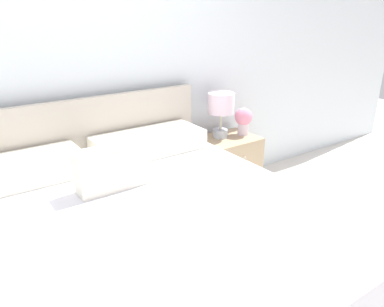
% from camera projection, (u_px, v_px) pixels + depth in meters
% --- Properties ---
extents(ground_plane, '(12.00, 12.00, 0.00)m').
position_uv_depth(ground_plane, '(86.00, 224.00, 2.92)').
color(ground_plane, silver).
extents(wall_back, '(8.00, 0.06, 2.60)m').
position_uv_depth(wall_back, '(62.00, 51.00, 2.50)').
color(wall_back, white).
rests_on(wall_back, ground_plane).
extents(bed, '(1.93, 2.02, 0.99)m').
position_uv_depth(bed, '(139.00, 251.00, 2.08)').
color(bed, white).
rests_on(bed, ground_plane).
extents(nightstand, '(0.47, 0.41, 0.53)m').
position_uv_depth(nightstand, '(228.00, 166.00, 3.32)').
color(nightstand, tan).
rests_on(nightstand, ground_plane).
extents(table_lamp, '(0.22, 0.22, 0.39)m').
position_uv_depth(table_lamp, '(221.00, 107.00, 3.13)').
color(table_lamp, '#A8B2BC').
rests_on(table_lamp, nightstand).
extents(flower_vase, '(0.15, 0.15, 0.24)m').
position_uv_depth(flower_vase, '(244.00, 119.00, 3.25)').
color(flower_vase, silver).
rests_on(flower_vase, nightstand).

